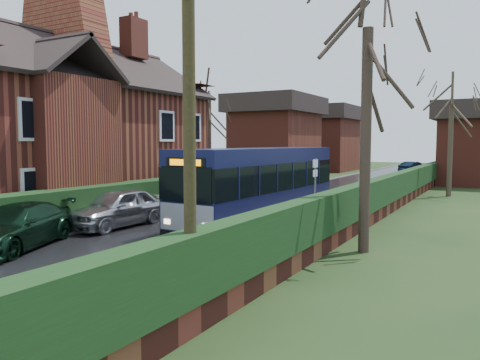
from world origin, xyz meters
The scene contains 18 objects.
ground centered at (0.00, 0.00, 0.00)m, with size 140.00×140.00×0.00m, color #2D401B.
road centered at (0.00, 10.00, 0.01)m, with size 6.00×100.00×0.02m, color black.
pavement centered at (4.25, 10.00, 0.07)m, with size 2.50×100.00×0.14m, color slate.
kerb_right centered at (3.05, 10.00, 0.07)m, with size 0.12×100.00×0.14m, color gray.
kerb_left centered at (-3.05, 10.00, 0.05)m, with size 0.12×100.00×0.10m, color gray.
front_hedge centered at (-3.90, 5.00, 0.80)m, with size 1.20×16.00×1.60m, color black.
picket_fence centered at (-3.15, 5.00, 0.45)m, with size 0.10×16.00×0.90m, color tan, non-canonical shape.
right_wall_hedge centered at (5.80, 10.00, 1.02)m, with size 0.60×50.00×1.80m.
brick_house centered at (-8.73, 4.78, 4.38)m, with size 9.30×14.60×10.30m.
bus centered at (1.50, 6.10, 1.54)m, with size 2.70×10.32×3.11m.
car_silver centered at (-2.80, 2.08, 0.77)m, with size 1.82×4.52×1.54m, color #B4B3B8.
car_green centered at (-2.90, -2.28, 0.70)m, with size 1.96×4.83×1.40m, color black.
car_distant centered at (2.00, 41.61, 0.64)m, with size 1.36×3.89×1.28m, color #101E30.
bus_stop_sign centered at (4.00, 6.00, 1.79)m, with size 0.08×0.41×2.71m.
telegraph_pole centered at (5.80, -5.00, 3.20)m, with size 0.34×0.79×6.33m.
tree_right_near centered at (6.83, 2.63, 7.19)m, with size 4.46×4.46×9.62m.
tree_right_far centered at (7.58, 20.01, 6.03)m, with size 4.18×4.18×8.08m.
tree_house_side centered at (-8.83, 18.00, 7.00)m, with size 4.12×4.12×9.37m.
Camera 1 is at (10.47, -11.52, 3.35)m, focal length 35.00 mm.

